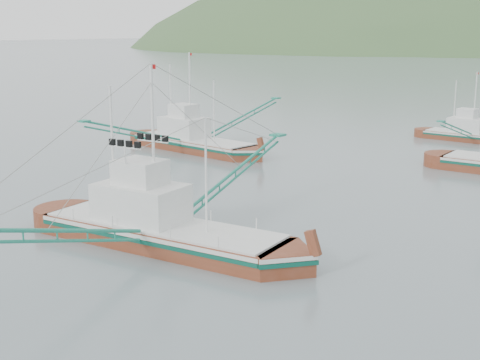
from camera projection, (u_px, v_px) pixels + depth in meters
The scene contains 5 objects.
ground at pixel (176, 251), 39.03m from camera, with size 1200.00×1200.00×0.00m, color slate.
main_boat at pixel (159, 215), 39.70m from camera, with size 16.29×28.61×11.64m.
bg_boat_left at pixel (192, 136), 70.82m from camera, with size 15.28×27.31×11.05m.
bg_boat_far at pixel (474, 131), 76.35m from camera, with size 11.60×21.01×8.50m.
headland_left at pixel (371, 48), 422.19m from camera, with size 448.00×308.00×210.00m, color #3B5D30.
Camera 1 is at (26.30, -26.47, 12.76)m, focal length 50.00 mm.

